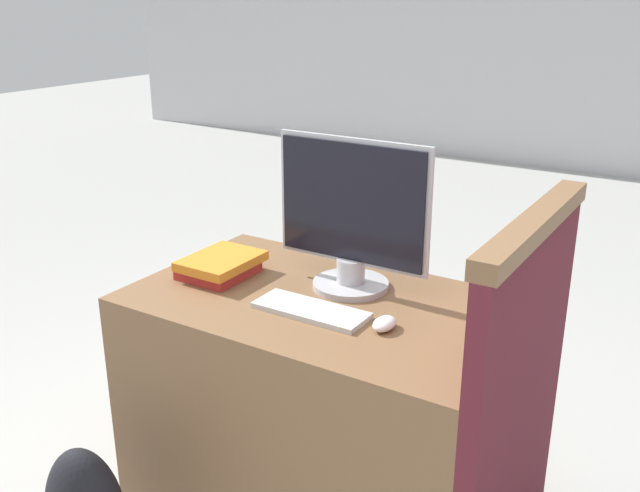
{
  "coord_description": "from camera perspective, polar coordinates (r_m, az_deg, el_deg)",
  "views": [
    {
      "loc": [
        1.04,
        -1.32,
        1.65
      ],
      "look_at": [
        0.01,
        0.32,
        0.95
      ],
      "focal_mm": 40.0,
      "sensor_mm": 36.0,
      "label": 1
    }
  ],
  "objects": [
    {
      "name": "carrel_divider",
      "position": [
        2.07,
        15.4,
        -12.36
      ],
      "size": [
        0.07,
        0.78,
        1.13
      ],
      "color": "#5B1E28",
      "rests_on": "ground_plane"
    },
    {
      "name": "desk",
      "position": [
        2.35,
        0.16,
        -12.82
      ],
      "size": [
        1.16,
        0.71,
        0.77
      ],
      "color": "brown",
      "rests_on": "ground_plane"
    },
    {
      "name": "keyboard",
      "position": [
        2.07,
        -0.73,
        -5.16
      ],
      "size": [
        0.34,
        0.13,
        0.02
      ],
      "color": "silver",
      "rests_on": "desk"
    },
    {
      "name": "mouse",
      "position": [
        1.98,
        5.17,
        -6.21
      ],
      "size": [
        0.06,
        0.09,
        0.04
      ],
      "color": "white",
      "rests_on": "desk"
    },
    {
      "name": "book_stack",
      "position": [
        2.35,
        -8.02,
        -1.56
      ],
      "size": [
        0.21,
        0.26,
        0.07
      ],
      "color": "#B72D28",
      "rests_on": "desk"
    },
    {
      "name": "monitor",
      "position": [
        2.17,
        2.57,
        2.25
      ],
      "size": [
        0.51,
        0.24,
        0.48
      ],
      "color": "#B7B7BC",
      "rests_on": "desk"
    }
  ]
}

